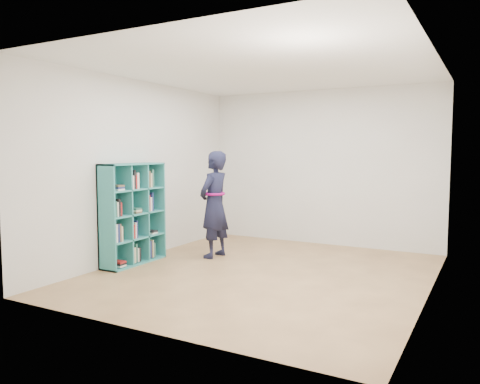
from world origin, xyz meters
The scene contains 9 objects.
floor centered at (0.00, 0.00, 0.00)m, with size 4.50×4.50×0.00m, color brown.
ceiling centered at (0.00, 0.00, 2.60)m, with size 4.50×4.50×0.00m, color white.
wall_left centered at (-2.00, 0.00, 1.30)m, with size 0.02×4.50×2.60m, color beige.
wall_right centered at (2.00, 0.00, 1.30)m, with size 0.02×4.50×2.60m, color beige.
wall_back centered at (0.00, 2.25, 1.30)m, with size 4.00×0.02×2.60m, color beige.
wall_front centered at (0.00, -2.25, 1.30)m, with size 4.00×0.02×2.60m, color beige.
bookshelf centered at (-1.86, -0.36, 0.69)m, with size 0.31×1.06×1.41m.
person centered at (-1.05, 0.52, 0.79)m, with size 0.41×0.60×1.58m.
smartphone centered at (-1.19, 0.62, 0.89)m, with size 0.03×0.08×0.13m.
Camera 1 is at (2.58, -5.34, 1.58)m, focal length 35.00 mm.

